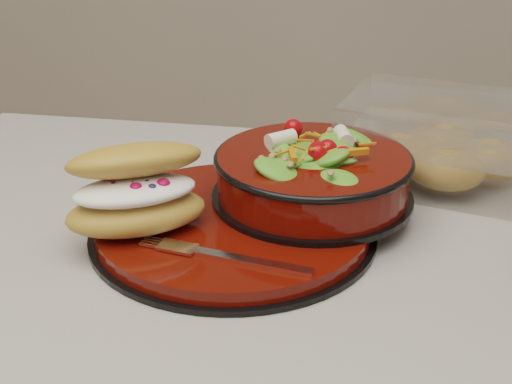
% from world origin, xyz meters
% --- Properties ---
extents(dinner_plate, '(0.29, 0.29, 0.02)m').
position_xyz_m(dinner_plate, '(-0.20, 0.06, 0.91)').
color(dinner_plate, black).
rests_on(dinner_plate, island_counter).
extents(salad_bowl, '(0.21, 0.21, 0.09)m').
position_xyz_m(salad_bowl, '(-0.13, 0.12, 0.95)').
color(salad_bowl, black).
rests_on(salad_bowl, dinner_plate).
extents(croissant, '(0.15, 0.14, 0.08)m').
position_xyz_m(croissant, '(-0.29, 0.02, 0.96)').
color(croissant, '#BF853A').
rests_on(croissant, dinner_plate).
extents(fork, '(0.15, 0.04, 0.00)m').
position_xyz_m(fork, '(-0.19, -0.02, 0.92)').
color(fork, silver).
rests_on(fork, dinner_plate).
extents(pastry_box, '(0.26, 0.21, 0.09)m').
position_xyz_m(pastry_box, '(0.01, 0.24, 0.94)').
color(pastry_box, white).
rests_on(pastry_box, island_counter).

